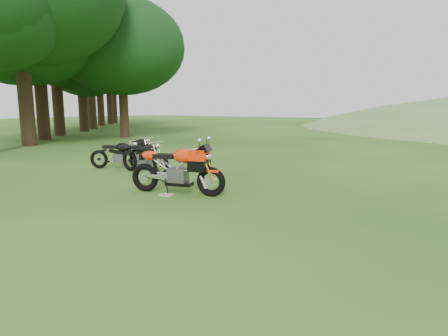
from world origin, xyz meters
The scene contains 7 objects.
ground centered at (0.00, 0.00, 0.00)m, with size 120.00×120.00×0.00m, color #264E10.
treeline centered at (-20.00, 15.00, 0.00)m, with size 28.00×32.00×14.00m, color black, non-canonical shape.
sport_motorcycle centered at (-1.19, 0.79, 0.64)m, with size 2.12×0.53×1.27m, color red, non-canonical shape.
plywood_board centered at (-1.29, 0.54, 0.01)m, with size 0.29×0.23×0.02m, color tan.
vintage_moto_a centered at (-3.64, 2.27, 0.51)m, with size 1.92×0.45×1.01m, color black, non-canonical shape.
vintage_moto_b centered at (-4.87, 2.39, 0.47)m, with size 1.80×0.42×0.95m, color black, non-canonical shape.
vintage_moto_d centered at (-5.48, 3.94, 0.47)m, with size 1.78×0.41×0.94m, color black, non-canonical shape.
Camera 1 is at (4.06, -5.44, 1.90)m, focal length 30.00 mm.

